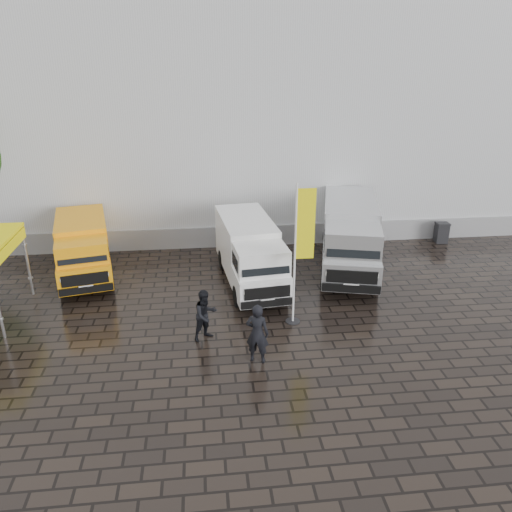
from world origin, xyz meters
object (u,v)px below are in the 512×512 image
(van_yellow, at_px, (84,250))
(person_tent, at_px, (206,315))
(van_silver, at_px, (349,238))
(wheelie_bin, at_px, (441,232))
(flagpole, at_px, (301,248))
(person_front, at_px, (257,333))
(van_white, at_px, (250,254))

(van_yellow, relative_size, person_tent, 2.96)
(van_silver, bearing_deg, wheelie_bin, 40.22)
(van_silver, xyz_separation_m, person_tent, (-6.19, -5.00, -0.56))
(wheelie_bin, distance_m, person_tent, 13.98)
(van_yellow, height_order, flagpole, flagpole)
(person_front, relative_size, person_tent, 1.11)
(person_tent, bearing_deg, person_front, -77.93)
(wheelie_bin, bearing_deg, person_front, -132.59)
(van_yellow, xyz_separation_m, person_tent, (4.89, -5.44, -0.32))
(van_silver, bearing_deg, van_white, -153.04)
(wheelie_bin, bearing_deg, van_yellow, -166.93)
(van_yellow, height_order, person_front, van_yellow)
(van_yellow, relative_size, van_white, 0.88)
(van_yellow, bearing_deg, person_tent, -60.06)
(flagpole, bearing_deg, van_yellow, 149.84)
(person_front, bearing_deg, van_yellow, -28.15)
(flagpole, xyz_separation_m, person_front, (-1.69, -2.22, -1.81))
(van_white, xyz_separation_m, person_front, (-0.34, -5.51, -0.29))
(person_front, bearing_deg, flagpole, -108.15)
(wheelie_bin, bearing_deg, van_silver, -148.68)
(van_silver, height_order, flagpole, flagpole)
(van_white, height_order, person_tent, van_white)
(van_silver, bearing_deg, van_yellow, -167.94)
(van_white, distance_m, flagpole, 3.87)
(flagpole, bearing_deg, person_front, -127.23)
(van_white, height_order, wheelie_bin, van_white)
(person_tent, bearing_deg, flagpole, -20.61)
(van_white, relative_size, wheelie_bin, 5.80)
(person_front, height_order, person_tent, person_front)
(van_white, bearing_deg, person_tent, -120.86)
(flagpole, xyz_separation_m, wheelie_bin, (8.48, 6.92, -2.28))
(wheelie_bin, xyz_separation_m, person_front, (-10.16, -9.15, 0.46))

